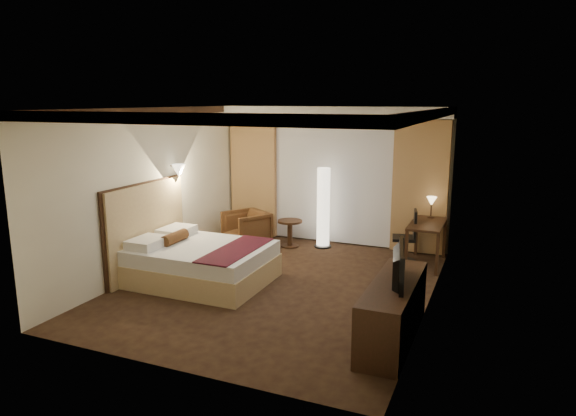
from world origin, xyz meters
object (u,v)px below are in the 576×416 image
at_px(floor_lamp, 323,208).
at_px(dresser, 393,311).
at_px(desk, 426,244).
at_px(armchair, 246,227).
at_px(office_chair, 404,236).
at_px(television, 393,259).
at_px(side_table, 290,233).
at_px(bed, 202,263).

height_order(floor_lamp, dresser, floor_lamp).
distance_m(floor_lamp, desk, 2.07).
relative_size(armchair, office_chair, 0.80).
bearing_deg(desk, floor_lamp, 170.44).
distance_m(floor_lamp, office_chair, 1.70).
distance_m(floor_lamp, television, 3.98).
distance_m(floor_lamp, dresser, 4.01).
distance_m(side_table, desk, 2.61).
relative_size(floor_lamp, office_chair, 1.64).
distance_m(armchair, dresser, 4.50).
bearing_deg(side_table, office_chair, -4.04).
distance_m(bed, side_table, 2.41).
distance_m(side_table, office_chair, 2.25).
xyz_separation_m(side_table, floor_lamp, (0.60, 0.23, 0.52)).
height_order(bed, armchair, armchair).
xyz_separation_m(side_table, dresser, (2.66, -3.19, 0.09)).
bearing_deg(floor_lamp, desk, -9.56).
relative_size(floor_lamp, dresser, 0.85).
height_order(bed, desk, desk).
distance_m(side_table, dresser, 4.15).
relative_size(bed, floor_lamp, 1.30).
height_order(side_table, office_chair, office_chair).
height_order(bed, office_chair, office_chair).
height_order(floor_lamp, office_chair, floor_lamp).
relative_size(side_table, dresser, 0.29).
bearing_deg(office_chair, bed, -153.10).
xyz_separation_m(side_table, office_chair, (2.23, -0.16, 0.22)).
bearing_deg(office_chair, dresser, -93.79).
bearing_deg(floor_lamp, bed, -113.32).
relative_size(dresser, television, 1.90).
height_order(bed, side_table, bed).
bearing_deg(bed, desk, 35.79).
bearing_deg(armchair, office_chair, 34.96).
height_order(office_chair, dresser, office_chair).
distance_m(office_chair, television, 3.10).
bearing_deg(television, floor_lamp, 19.47).
height_order(armchair, office_chair, office_chair).
distance_m(armchair, floor_lamp, 1.55).
height_order(armchair, side_table, armchair).
bearing_deg(side_table, dresser, -50.18).
distance_m(armchair, television, 4.52).
relative_size(bed, desk, 1.79).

